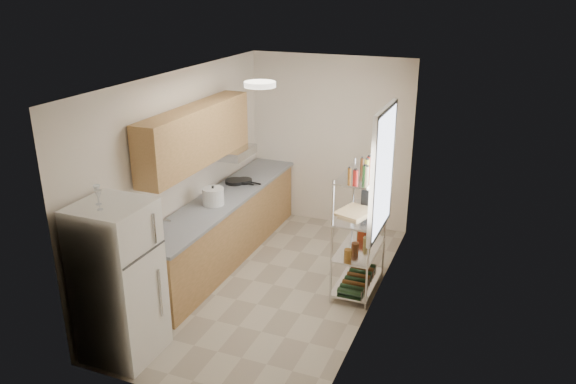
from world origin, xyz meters
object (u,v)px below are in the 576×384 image
(refrigerator, at_px, (119,282))
(rice_cooker, at_px, (213,196))
(frying_pan_large, at_px, (235,182))
(cutting_board, at_px, (354,212))
(espresso_machine, at_px, (369,194))

(refrigerator, relative_size, rice_cooker, 5.96)
(frying_pan_large, height_order, cutting_board, cutting_board)
(cutting_board, relative_size, espresso_machine, 1.62)
(refrigerator, xyz_separation_m, frying_pan_large, (-0.14, 2.80, 0.10))
(refrigerator, bearing_deg, rice_cooker, 90.75)
(rice_cooker, relative_size, cutting_board, 0.63)
(refrigerator, height_order, rice_cooker, refrigerator)
(refrigerator, distance_m, espresso_machine, 3.10)
(refrigerator, relative_size, cutting_board, 3.75)
(rice_cooker, relative_size, espresso_machine, 1.02)
(espresso_machine, bearing_deg, frying_pan_large, 162.28)
(frying_pan_large, relative_size, cutting_board, 0.62)
(refrigerator, xyz_separation_m, cutting_board, (1.80, 2.11, 0.21))
(refrigerator, height_order, cutting_board, refrigerator)
(cutting_board, bearing_deg, frying_pan_large, 160.53)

